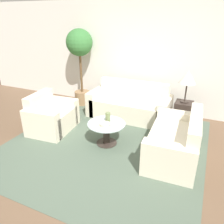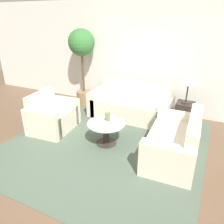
{
  "view_description": "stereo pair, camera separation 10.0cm",
  "coord_description": "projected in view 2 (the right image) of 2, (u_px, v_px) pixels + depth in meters",
  "views": [
    {
      "loc": [
        1.6,
        -2.51,
        2.22
      ],
      "look_at": [
        0.05,
        0.95,
        0.55
      ],
      "focal_mm": 35.0,
      "sensor_mm": 36.0,
      "label": 1
    },
    {
      "loc": [
        1.7,
        -2.46,
        2.22
      ],
      "look_at": [
        0.05,
        0.95,
        0.55
      ],
      "focal_mm": 35.0,
      "sensor_mm": 36.0,
      "label": 2
    }
  ],
  "objects": [
    {
      "name": "bowl",
      "position": [
        105.0,
        124.0,
        3.89
      ],
      "size": [
        0.2,
        0.2,
        0.05
      ],
      "color": "beige",
      "rests_on": "coffee_table"
    },
    {
      "name": "potted_plant",
      "position": [
        82.0,
        52.0,
        5.51
      ],
      "size": [
        0.66,
        0.66,
        1.95
      ],
      "color": "#93704C",
      "rests_on": "ground_plane"
    },
    {
      "name": "coffee_table",
      "position": [
        106.0,
        130.0,
        4.05
      ],
      "size": [
        0.7,
        0.7,
        0.43
      ],
      "color": "#332823",
      "rests_on": "ground_plane"
    },
    {
      "name": "wall_back",
      "position": [
        141.0,
        58.0,
        5.28
      ],
      "size": [
        10.0,
        0.06,
        2.6
      ],
      "color": "white",
      "rests_on": "ground_plane"
    },
    {
      "name": "side_table",
      "position": [
        184.0,
        115.0,
        4.7
      ],
      "size": [
        0.36,
        0.36,
        0.55
      ],
      "color": "#332823",
      "rests_on": "ground_plane"
    },
    {
      "name": "armchair",
      "position": [
        51.0,
        117.0,
        4.6
      ],
      "size": [
        0.84,
        1.04,
        0.78
      ],
      "rotation": [
        0.0,
        0.0,
        1.66
      ],
      "color": "beige",
      "rests_on": "ground_plane"
    },
    {
      "name": "vase",
      "position": [
        108.0,
        117.0,
        4.01
      ],
      "size": [
        0.09,
        0.09,
        0.18
      ],
      "color": "#6B7A4C",
      "rests_on": "coffee_table"
    },
    {
      "name": "loveseat",
      "position": [
        177.0,
        143.0,
        3.63
      ],
      "size": [
        0.85,
        1.47,
        0.8
      ],
      "rotation": [
        0.0,
        0.0,
        -1.52
      ],
      "color": "beige",
      "rests_on": "ground_plane"
    },
    {
      "name": "table_lamp",
      "position": [
        189.0,
        79.0,
        4.38
      ],
      "size": [
        0.34,
        0.34,
        0.67
      ],
      "color": "#332823",
      "rests_on": "side_table"
    },
    {
      "name": "ground_plane",
      "position": [
        84.0,
        163.0,
        3.6
      ],
      "size": [
        14.0,
        14.0,
        0.0
      ],
      "primitive_type": "plane",
      "color": "brown"
    },
    {
      "name": "sofa_main",
      "position": [
        131.0,
        105.0,
        5.17
      ],
      "size": [
        1.88,
        0.82,
        0.81
      ],
      "color": "beige",
      "rests_on": "ground_plane"
    },
    {
      "name": "rug",
      "position": [
        106.0,
        143.0,
        4.16
      ],
      "size": [
        3.53,
        3.56,
        0.01
      ],
      "color": "#4C5B4C",
      "rests_on": "ground_plane"
    },
    {
      "name": "book_stack",
      "position": [
        96.0,
        122.0,
        3.95
      ],
      "size": [
        0.25,
        0.21,
        0.07
      ],
      "rotation": [
        0.0,
        0.0,
        0.37
      ],
      "color": "beige",
      "rests_on": "coffee_table"
    }
  ]
}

